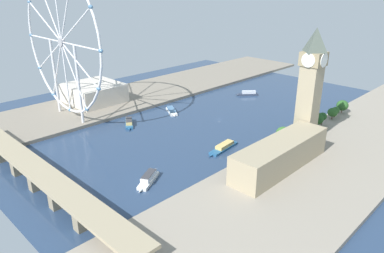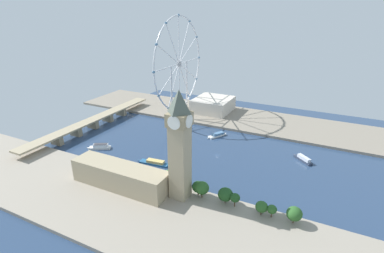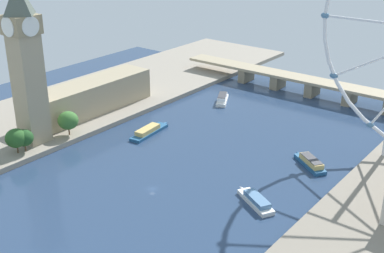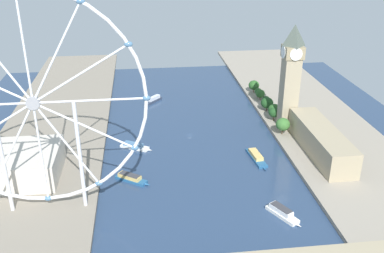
{
  "view_description": "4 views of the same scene",
  "coord_description": "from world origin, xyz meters",
  "px_view_note": "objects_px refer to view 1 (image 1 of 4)",
  "views": [
    {
      "loc": [
        -208.02,
        247.69,
        121.09
      ],
      "look_at": [
        -11.22,
        48.13,
        9.3
      ],
      "focal_mm": 33.95,
      "sensor_mm": 36.0,
      "label": 1
    },
    {
      "loc": [
        -264.97,
        -104.02,
        144.75
      ],
      "look_at": [
        20.75,
        39.9,
        18.09
      ],
      "focal_mm": 28.21,
      "sensor_mm": 36.0,
      "label": 2
    },
    {
      "loc": [
        148.06,
        -158.75,
        123.25
      ],
      "look_at": [
        -9.06,
        42.76,
        16.05
      ],
      "focal_mm": 48.16,
      "sensor_mm": 36.0,
      "label": 3
    },
    {
      "loc": [
        38.33,
        335.23,
        161.19
      ],
      "look_at": [
        -1.71,
        3.88,
        9.76
      ],
      "focal_mm": 41.07,
      "sensor_mm": 36.0,
      "label": 4
    }
  ],
  "objects_px": {
    "clock_tower": "(310,85)",
    "tour_boat_4": "(129,123)",
    "ferris_wheel": "(61,43)",
    "tour_boat_0": "(248,93)",
    "tour_boat_2": "(224,147)",
    "parliament_block": "(281,154)",
    "riverside_hall": "(94,93)",
    "tour_boat_1": "(172,111)",
    "river_bridge": "(40,175)",
    "tour_boat_3": "(148,179)"
  },
  "relations": [
    {
      "from": "tour_boat_2",
      "to": "tour_boat_3",
      "type": "height_order",
      "value": "tour_boat_3"
    },
    {
      "from": "ferris_wheel",
      "to": "tour_boat_2",
      "type": "relative_size",
      "value": 3.79
    },
    {
      "from": "ferris_wheel",
      "to": "tour_boat_0",
      "type": "relative_size",
      "value": 6.13
    },
    {
      "from": "parliament_block",
      "to": "tour_boat_4",
      "type": "relative_size",
      "value": 3.49
    },
    {
      "from": "tour_boat_0",
      "to": "tour_boat_4",
      "type": "relative_size",
      "value": 0.87
    },
    {
      "from": "parliament_block",
      "to": "river_bridge",
      "type": "relative_size",
      "value": 0.41
    },
    {
      "from": "tour_boat_2",
      "to": "tour_boat_4",
      "type": "relative_size",
      "value": 1.41
    },
    {
      "from": "tour_boat_0",
      "to": "tour_boat_2",
      "type": "height_order",
      "value": "tour_boat_0"
    },
    {
      "from": "tour_boat_1",
      "to": "tour_boat_4",
      "type": "xyz_separation_m",
      "value": [
        2.59,
        49.99,
        0.3
      ]
    },
    {
      "from": "tour_boat_2",
      "to": "tour_boat_4",
      "type": "xyz_separation_m",
      "value": [
        94.84,
        20.64,
        0.29
      ]
    },
    {
      "from": "clock_tower",
      "to": "tour_boat_1",
      "type": "height_order",
      "value": "clock_tower"
    },
    {
      "from": "clock_tower",
      "to": "tour_boat_0",
      "type": "xyz_separation_m",
      "value": [
        113.03,
        -79.1,
        -46.55
      ]
    },
    {
      "from": "river_bridge",
      "to": "tour_boat_2",
      "type": "distance_m",
      "value": 132.48
    },
    {
      "from": "tour_boat_1",
      "to": "tour_boat_3",
      "type": "height_order",
      "value": "tour_boat_3"
    },
    {
      "from": "tour_boat_1",
      "to": "tour_boat_4",
      "type": "bearing_deg",
      "value": -63.86
    },
    {
      "from": "parliament_block",
      "to": "river_bridge",
      "type": "bearing_deg",
      "value": 52.26
    },
    {
      "from": "ferris_wheel",
      "to": "riverside_hall",
      "type": "relative_size",
      "value": 2.49
    },
    {
      "from": "ferris_wheel",
      "to": "tour_boat_0",
      "type": "height_order",
      "value": "ferris_wheel"
    },
    {
      "from": "river_bridge",
      "to": "tour_boat_0",
      "type": "distance_m",
      "value": 256.22
    },
    {
      "from": "clock_tower",
      "to": "tour_boat_4",
      "type": "bearing_deg",
      "value": 28.19
    },
    {
      "from": "riverside_hall",
      "to": "ferris_wheel",
      "type": "bearing_deg",
      "value": 122.09
    },
    {
      "from": "river_bridge",
      "to": "tour_boat_1",
      "type": "height_order",
      "value": "river_bridge"
    },
    {
      "from": "clock_tower",
      "to": "tour_boat_4",
      "type": "height_order",
      "value": "clock_tower"
    },
    {
      "from": "river_bridge",
      "to": "tour_boat_4",
      "type": "height_order",
      "value": "river_bridge"
    },
    {
      "from": "river_bridge",
      "to": "tour_boat_2",
      "type": "bearing_deg",
      "value": -110.29
    },
    {
      "from": "tour_boat_3",
      "to": "tour_boat_4",
      "type": "relative_size",
      "value": 1.02
    },
    {
      "from": "parliament_block",
      "to": "tour_boat_4",
      "type": "distance_m",
      "value": 146.56
    },
    {
      "from": "river_bridge",
      "to": "tour_boat_4",
      "type": "distance_m",
      "value": 114.64
    },
    {
      "from": "tour_boat_2",
      "to": "tour_boat_1",
      "type": "bearing_deg",
      "value": -113.85
    },
    {
      "from": "riverside_hall",
      "to": "tour_boat_2",
      "type": "height_order",
      "value": "riverside_hall"
    },
    {
      "from": "tour_boat_0",
      "to": "tour_boat_3",
      "type": "bearing_deg",
      "value": 60.34
    },
    {
      "from": "clock_tower",
      "to": "ferris_wheel",
      "type": "relative_size",
      "value": 0.66
    },
    {
      "from": "parliament_block",
      "to": "riverside_hall",
      "type": "bearing_deg",
      "value": 2.43
    },
    {
      "from": "river_bridge",
      "to": "ferris_wheel",
      "type": "bearing_deg",
      "value": -36.51
    },
    {
      "from": "tour_boat_1",
      "to": "tour_boat_2",
      "type": "distance_m",
      "value": 96.8
    },
    {
      "from": "clock_tower",
      "to": "tour_boat_4",
      "type": "relative_size",
      "value": 3.52
    },
    {
      "from": "tour_boat_2",
      "to": "tour_boat_4",
      "type": "distance_m",
      "value": 97.06
    },
    {
      "from": "parliament_block",
      "to": "tour_boat_0",
      "type": "bearing_deg",
      "value": -46.72
    },
    {
      "from": "ferris_wheel",
      "to": "riverside_hall",
      "type": "bearing_deg",
      "value": -57.91
    },
    {
      "from": "parliament_block",
      "to": "tour_boat_3",
      "type": "relative_size",
      "value": 3.41
    },
    {
      "from": "parliament_block",
      "to": "tour_boat_1",
      "type": "height_order",
      "value": "parliament_block"
    },
    {
      "from": "tour_boat_1",
      "to": "tour_boat_2",
      "type": "height_order",
      "value": "tour_boat_2"
    },
    {
      "from": "tour_boat_3",
      "to": "ferris_wheel",
      "type": "bearing_deg",
      "value": -127.45
    },
    {
      "from": "tour_boat_1",
      "to": "tour_boat_3",
      "type": "xyz_separation_m",
      "value": [
        -89.57,
        102.21,
        0.62
      ]
    },
    {
      "from": "ferris_wheel",
      "to": "river_bridge",
      "type": "height_order",
      "value": "ferris_wheel"
    },
    {
      "from": "clock_tower",
      "to": "ferris_wheel",
      "type": "xyz_separation_m",
      "value": [
        184.41,
        102.39,
        22.89
      ]
    },
    {
      "from": "riverside_hall",
      "to": "tour_boat_4",
      "type": "bearing_deg",
      "value": 171.79
    },
    {
      "from": "river_bridge",
      "to": "tour_boat_3",
      "type": "bearing_deg",
      "value": -130.14
    },
    {
      "from": "tour_boat_0",
      "to": "tour_boat_3",
      "type": "xyz_separation_m",
      "value": [
        -70.69,
        203.42,
        0.13
      ]
    },
    {
      "from": "parliament_block",
      "to": "tour_boat_4",
      "type": "height_order",
      "value": "parliament_block"
    }
  ]
}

